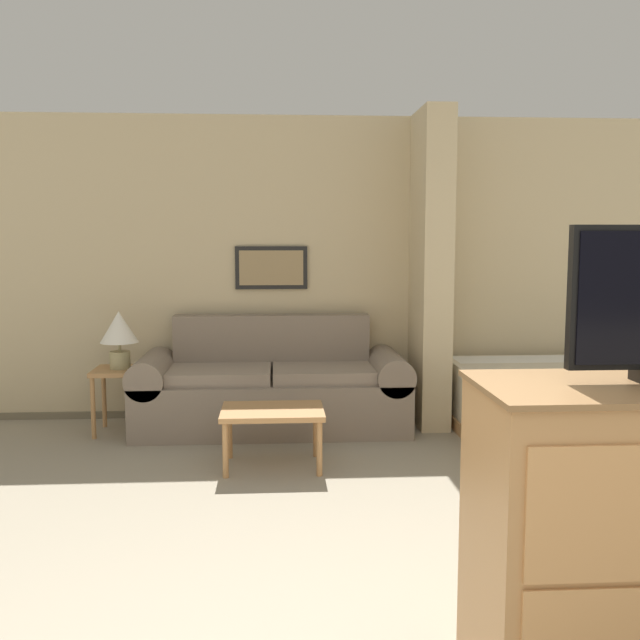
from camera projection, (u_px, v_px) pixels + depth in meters
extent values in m
cube|color=#CCB78E|center=(290.00, 268.00, 6.23)|extent=(7.19, 0.12, 2.60)
cube|color=#70644E|center=(290.00, 412.00, 6.30)|extent=(7.19, 0.02, 0.06)
cube|color=black|center=(271.00, 268.00, 6.14)|extent=(0.62, 0.02, 0.37)
cube|color=#9E845B|center=(271.00, 268.00, 6.13)|extent=(0.55, 0.01, 0.30)
cube|color=#CCB78E|center=(430.00, 270.00, 5.92)|extent=(0.24, 0.66, 2.60)
cube|color=gray|center=(272.00, 404.00, 5.83)|extent=(1.66, 0.84, 0.42)
cube|color=gray|center=(272.00, 343.00, 6.09)|extent=(1.66, 0.20, 0.49)
cube|color=gray|center=(153.00, 406.00, 5.77)|extent=(0.27, 0.84, 0.42)
cylinder|color=gray|center=(152.00, 373.00, 5.74)|extent=(0.30, 0.84, 0.30)
cube|color=gray|center=(389.00, 402.00, 5.89)|extent=(0.27, 0.84, 0.42)
cylinder|color=gray|center=(389.00, 370.00, 5.86)|extent=(0.30, 0.84, 0.30)
cube|color=gray|center=(220.00, 374.00, 5.72)|extent=(0.81, 0.60, 0.10)
cube|color=gray|center=(323.00, 373.00, 5.77)|extent=(0.81, 0.60, 0.10)
cube|color=#B27F4C|center=(272.00, 411.00, 4.85)|extent=(0.70, 0.50, 0.04)
cylinder|color=#B27F4C|center=(225.00, 450.00, 4.64)|extent=(0.04, 0.04, 0.37)
cylinder|color=#B27F4C|center=(319.00, 449.00, 4.68)|extent=(0.04, 0.04, 0.37)
cylinder|color=#B27F4C|center=(230.00, 433.00, 5.06)|extent=(0.04, 0.04, 0.37)
cylinder|color=#B27F4C|center=(316.00, 431.00, 5.10)|extent=(0.04, 0.04, 0.37)
cube|color=#B27F4C|center=(120.00, 371.00, 5.70)|extent=(0.42, 0.42, 0.04)
cylinder|color=#B27F4C|center=(93.00, 408.00, 5.54)|extent=(0.04, 0.04, 0.49)
cylinder|color=#B27F4C|center=(140.00, 408.00, 5.56)|extent=(0.04, 0.04, 0.49)
cylinder|color=#B27F4C|center=(104.00, 398.00, 5.90)|extent=(0.04, 0.04, 0.49)
cylinder|color=#B27F4C|center=(148.00, 398.00, 5.92)|extent=(0.04, 0.04, 0.49)
cylinder|color=tan|center=(120.00, 360.00, 5.69)|extent=(0.16, 0.16, 0.14)
cylinder|color=tan|center=(120.00, 347.00, 5.68)|extent=(0.02, 0.02, 0.07)
cone|color=white|center=(119.00, 327.00, 5.66)|extent=(0.30, 0.30, 0.25)
cube|color=#B27F4C|center=(586.00, 439.00, 5.39)|extent=(1.81, 2.02, 0.10)
cube|color=beige|center=(588.00, 404.00, 5.36)|extent=(1.77, 1.98, 0.43)
cube|color=white|center=(550.00, 365.00, 6.10)|extent=(1.65, 0.36, 0.10)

